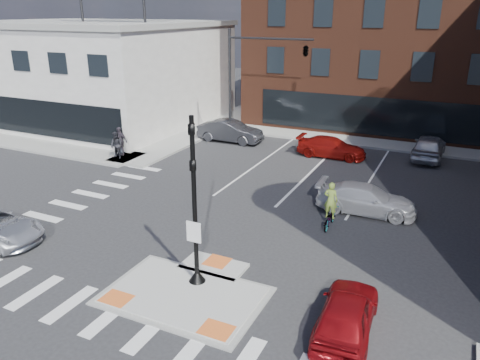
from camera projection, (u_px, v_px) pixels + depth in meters
The scene contains 17 objects.
ground at pixel (192, 289), 16.36m from camera, with size 120.00×120.00×0.00m, color #28282B.
refuge_island at pixel (188, 292), 16.13m from camera, with size 5.40×4.65×0.13m.
sidewalk_nw at pixel (107, 135), 36.07m from camera, with size 23.50×20.50×0.15m.
sidewalk_n at pixel (385, 144), 33.78m from camera, with size 26.00×3.00×0.15m, color gray.
building_nw at pixel (92, 70), 40.73m from camera, with size 20.40×16.40×14.40m.
building_n at pixel (414, 27), 39.59m from camera, with size 24.40×18.40×15.50m.
building_far_left at pixel (372, 44), 60.35m from camera, with size 10.00×12.00×10.00m, color slate.
signal_pole at pixel (195, 224), 15.89m from camera, with size 0.60×0.60×5.98m.
mast_arm_signal at pixel (284, 58), 30.89m from camera, with size 6.10×2.24×8.00m.
red_sedan at pixel (346, 314), 13.95m from camera, with size 1.61×4.00×1.36m, color maroon.
white_pickup at pixel (366, 199), 22.34m from camera, with size 1.92×4.72×1.37m, color silver.
bg_car_dark at pixel (230, 131), 34.37m from camera, with size 1.67×4.80×1.58m, color #292A2F.
bg_car_silver at pixel (429, 147), 30.42m from camera, with size 1.90×4.72×1.61m, color silver.
bg_car_red at pixel (331, 147), 30.83m from camera, with size 1.84×4.52×1.31m, color maroon.
cyclist at pixel (330, 212), 20.81m from camera, with size 0.62×1.69×2.14m.
pedestrian_a at pixel (116, 145), 29.93m from camera, with size 0.85×0.66×1.75m, color black.
pedestrian_b at pixel (120, 141), 30.59m from camera, with size 1.12×0.46×1.91m, color #332C36.
Camera 1 is at (7.58, -11.95, 9.22)m, focal length 35.00 mm.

